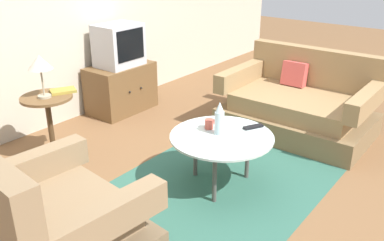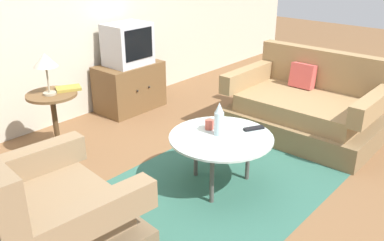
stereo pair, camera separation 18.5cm
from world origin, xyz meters
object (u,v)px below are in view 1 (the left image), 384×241
at_px(couch, 299,106).
at_px(television, 119,45).
at_px(armchair, 52,227).
at_px(coffee_table, 221,139).
at_px(mug, 209,124).
at_px(tv_remote_dark, 253,127).
at_px(tv_stand, 121,88).
at_px(vase, 219,119).
at_px(book, 63,91).
at_px(table_lamp, 40,64).
at_px(side_table, 49,115).

relative_size(couch, television, 3.01).
distance_m(armchair, coffee_table, 1.47).
bearing_deg(mug, tv_remote_dark, -51.10).
xyz_separation_m(couch, tv_stand, (-0.75, 1.96, 0.00)).
height_order(vase, mug, vase).
relative_size(tv_remote_dark, book, 0.67).
distance_m(coffee_table, television, 2.06).
bearing_deg(tv_remote_dark, table_lamp, 146.58).
distance_m(armchair, tv_stand, 2.70).
xyz_separation_m(couch, book, (-1.86, 1.53, 0.36)).
height_order(television, vase, television).
height_order(tv_stand, table_lamp, table_lamp).
xyz_separation_m(side_table, vase, (0.60, -1.48, 0.14)).
bearing_deg(tv_remote_dark, tv_stand, 106.61).
xyz_separation_m(vase, book, (-0.43, 1.45, 0.05)).
bearing_deg(tv_remote_dark, side_table, 145.76).
height_order(couch, tv_stand, couch).
distance_m(television, table_lamp, 1.37).
height_order(coffee_table, mug, mug).
height_order(couch, television, television).
xyz_separation_m(armchair, vase, (1.46, -0.23, 0.29)).
height_order(armchair, couch, armchair).
bearing_deg(mug, table_lamp, 116.31).
xyz_separation_m(table_lamp, vase, (0.62, -1.46, -0.34)).
xyz_separation_m(coffee_table, tv_remote_dark, (0.29, -0.13, 0.05)).
relative_size(armchair, vase, 3.82).
distance_m(table_lamp, tv_remote_dark, 1.91).
relative_size(vase, tv_remote_dark, 1.55).
xyz_separation_m(armchair, mug, (1.50, -0.10, 0.20)).
bearing_deg(coffee_table, armchair, 169.68).
distance_m(table_lamp, mug, 1.55).
xyz_separation_m(armchair, tv_stand, (2.14, 1.65, -0.02)).
height_order(couch, side_table, couch).
xyz_separation_m(armchair, table_lamp, (0.84, 1.23, 0.63)).
relative_size(side_table, mug, 5.33).
bearing_deg(coffee_table, side_table, 111.06).
height_order(side_table, vase, vase).
bearing_deg(book, tv_stand, 47.51).
bearing_deg(book, television, 47.01).
height_order(coffee_table, book, book).
height_order(couch, book, couch).
distance_m(vase, tv_remote_dark, 0.34).
bearing_deg(couch, table_lamp, 52.93).
xyz_separation_m(mug, book, (-0.47, 1.32, 0.14)).
bearing_deg(tv_stand, mug, -109.92).
bearing_deg(table_lamp, vase, -67.05).
bearing_deg(vase, couch, -3.04).
height_order(couch, coffee_table, couch).
height_order(side_table, television, television).
bearing_deg(tv_remote_dark, couch, 32.00).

